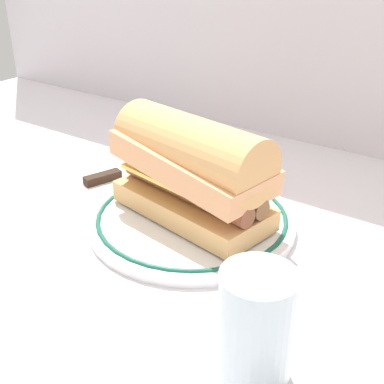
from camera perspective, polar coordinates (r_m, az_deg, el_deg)
name	(u,v)px	position (r m, az deg, el deg)	size (l,w,h in m)	color
ground_plane	(171,232)	(0.61, -2.42, -4.52)	(1.50, 1.50, 0.00)	silver
plate	(192,219)	(0.62, 0.00, -3.07)	(0.25, 0.25, 0.01)	white
sausage_sandwich	(192,167)	(0.59, 0.00, 2.85)	(0.21, 0.12, 0.12)	#E5AB69
drinking_glass	(255,334)	(0.41, 7.17, -15.74)	(0.06, 0.06, 0.10)	silver
butter_knife	(121,173)	(0.75, -8.05, 2.11)	(0.06, 0.14, 0.01)	silver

